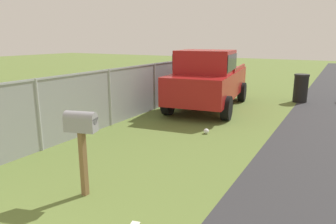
% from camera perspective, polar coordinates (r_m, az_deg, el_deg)
% --- Properties ---
extents(mailbox, '(0.33, 0.53, 1.39)m').
position_cam_1_polar(mailbox, '(4.95, -15.77, -3.01)').
color(mailbox, brown).
rests_on(mailbox, ground).
extents(pickup_truck, '(5.06, 2.74, 2.09)m').
position_cam_1_polar(pickup_truck, '(11.14, 7.42, 6.26)').
color(pickup_truck, maroon).
rests_on(pickup_truck, ground).
extents(trash_bin, '(0.57, 0.57, 1.11)m').
position_cam_1_polar(trash_bin, '(13.32, 23.34, 4.08)').
color(trash_bin, black).
rests_on(trash_bin, ground).
extents(fence_section, '(14.56, 0.07, 1.64)m').
position_cam_1_polar(fence_section, '(10.94, -2.50, 5.09)').
color(fence_section, '#9EA3A8').
rests_on(fence_section, ground).
extents(litter_wrapper_midfield_b, '(0.11, 0.14, 0.01)m').
position_cam_1_polar(litter_wrapper_midfield_b, '(4.52, -6.06, -19.73)').
color(litter_wrapper_midfield_b, silver).
rests_on(litter_wrapper_midfield_b, ground).
extents(litter_bag_near_hydrant, '(0.14, 0.14, 0.14)m').
position_cam_1_polar(litter_bag_near_hydrant, '(8.28, 7.09, -3.53)').
color(litter_bag_near_hydrant, silver).
rests_on(litter_bag_near_hydrant, ground).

